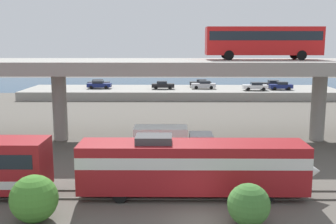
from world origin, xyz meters
TOP-DOWN VIEW (x-y plane):
  - ground_plane at (0.00, 0.00)m, footprint 260.00×260.00m
  - rail_strip_near at (0.00, 3.23)m, footprint 110.00×0.12m
  - rail_strip_far at (0.00, 4.77)m, footprint 110.00×0.12m
  - train_locomotive at (0.33, 4.00)m, footprint 16.13×3.04m
  - highway_overpass at (0.00, 20.00)m, footprint 96.00×10.33m
  - transit_bus_on_overpass at (7.81, 21.09)m, footprint 12.00×2.68m
  - service_truck_west at (-1.87, 12.19)m, footprint 6.80×2.46m
  - pier_parking_lot at (0.00, 55.00)m, footprint 58.60×13.02m
  - parked_car_0 at (-3.42, 53.87)m, footprint 4.25×1.85m
  - parked_car_1 at (-16.14, 57.40)m, footprint 4.13×1.86m
  - parked_car_2 at (18.45, 52.85)m, footprint 4.19×1.85m
  - parked_car_3 at (4.29, 54.40)m, footprint 4.54×1.84m
  - parked_car_4 at (17.60, 55.87)m, footprint 4.11×1.96m
  - parked_car_5 at (3.94, 57.76)m, footprint 4.18×1.99m
  - parked_car_6 at (-15.54, 54.53)m, footprint 4.51×1.94m
  - parked_car_7 at (13.52, 51.83)m, footprint 4.47×1.88m
  - harbor_water at (0.00, 78.00)m, footprint 140.00×36.00m
  - shrub_left at (-9.73, -0.11)m, footprint 2.77×2.77m
  - shrub_right at (2.55, -0.48)m, footprint 2.44×2.44m

SIDE VIEW (x-z plane):
  - ground_plane at x=0.00m, z-range 0.00..0.00m
  - harbor_water at x=0.00m, z-range 0.00..0.01m
  - rail_strip_near at x=0.00m, z-range 0.00..0.12m
  - rail_strip_far at x=0.00m, z-range 0.00..0.12m
  - pier_parking_lot at x=0.00m, z-range 0.00..1.52m
  - shrub_right at x=2.55m, z-range 0.00..2.44m
  - shrub_left at x=-9.73m, z-range 0.00..2.77m
  - service_truck_west at x=-1.87m, z-range 0.12..3.16m
  - train_locomotive at x=0.33m, z-range 0.10..4.28m
  - parked_car_1 at x=-16.14m, z-range 1.54..3.04m
  - parked_car_2 at x=18.45m, z-range 1.54..3.04m
  - parked_car_0 at x=-3.42m, z-range 1.55..3.05m
  - parked_car_4 at x=17.60m, z-range 1.55..3.05m
  - parked_car_3 at x=4.29m, z-range 1.55..3.05m
  - parked_car_5 at x=3.94m, z-range 1.55..3.05m
  - parked_car_7 at x=13.52m, z-range 1.55..3.05m
  - parked_car_6 at x=-15.54m, z-range 1.55..3.05m
  - highway_overpass at x=0.00m, z-range 3.37..11.80m
  - transit_bus_on_overpass at x=7.81m, z-range 8.79..12.19m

